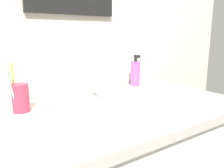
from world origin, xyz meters
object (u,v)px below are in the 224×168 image
toothbrush_green (11,84)px  faucet (89,83)px  toothbrush_cup (21,98)px  soap_dispenser (135,73)px  toothbrush_white (10,85)px  toothbrush_yellow (13,80)px

toothbrush_green → faucet: bearing=7.1°
toothbrush_cup → soap_dispenser: soap_dispenser is taller
toothbrush_green → soap_dispenser: toothbrush_green is taller
faucet → toothbrush_white: size_ratio=0.90×
toothbrush_white → soap_dispenser: 0.71m
toothbrush_cup → toothbrush_yellow: (-0.02, 0.02, 0.07)m
faucet → toothbrush_yellow: toothbrush_yellow is taller
toothbrush_green → soap_dispenser: bearing=6.4°
faucet → toothbrush_yellow: bearing=-171.8°
faucet → toothbrush_white: 0.39m
toothbrush_cup → toothbrush_yellow: size_ratio=0.53×
toothbrush_green → soap_dispenser: (0.68, 0.08, -0.03)m
toothbrush_green → toothbrush_yellow: 0.02m
toothbrush_yellow → soap_dispenser: bearing=6.9°
soap_dispenser → faucet: bearing=-174.5°
toothbrush_green → toothbrush_white: 0.05m
faucet → toothbrush_cup: (-0.34, -0.07, -0.00)m
toothbrush_cup → toothbrush_green: size_ratio=0.62×
toothbrush_yellow → soap_dispenser: toothbrush_yellow is taller
toothbrush_white → toothbrush_yellow: 0.05m
toothbrush_yellow → faucet: bearing=8.2°
toothbrush_yellow → toothbrush_cup: bearing=-53.5°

